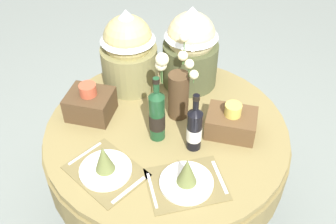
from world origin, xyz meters
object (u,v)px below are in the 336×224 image
object	(u,v)px
place_setting_left	(105,165)
wine_bottle_left	(157,115)
flower_vase	(177,87)
dining_table	(167,147)
gift_tub_back_centre	(191,45)
woven_basket_side_left	(90,103)
wine_bottle_centre	(194,128)
gift_tub_back_left	(128,47)
woven_basket_side_right	(231,122)
place_setting_right	(187,177)

from	to	relation	value
place_setting_left	wine_bottle_left	size ratio (longest dim) A/B	1.17
place_setting_left	flower_vase	distance (m)	0.53
dining_table	gift_tub_back_centre	distance (m)	0.57
dining_table	place_setting_left	xyz separation A→B (m)	(-0.20, -0.35, 0.19)
gift_tub_back_centre	woven_basket_side_left	distance (m)	0.63
dining_table	woven_basket_side_left	world-z (taller)	woven_basket_side_left
wine_bottle_centre	wine_bottle_left	bearing A→B (deg)	172.51
place_setting_left	gift_tub_back_left	size ratio (longest dim) A/B	0.91
place_setting_left	flower_vase	xyz separation A→B (m)	(0.23, 0.46, 0.14)
wine_bottle_centre	gift_tub_back_centre	size ratio (longest dim) A/B	0.67
wine_bottle_left	woven_basket_side_right	xyz separation A→B (m)	(0.35, 0.12, -0.08)
wine_bottle_left	wine_bottle_centre	world-z (taller)	wine_bottle_left
dining_table	woven_basket_side_left	distance (m)	0.47
dining_table	wine_bottle_centre	xyz separation A→B (m)	(0.16, -0.10, 0.27)
wine_bottle_left	place_setting_right	bearing A→B (deg)	-51.94
place_setting_right	gift_tub_back_centre	size ratio (longest dim) A/B	0.88
flower_vase	place_setting_right	bearing A→B (deg)	-71.71
wine_bottle_left	gift_tub_back_left	world-z (taller)	gift_tub_back_left
dining_table	woven_basket_side_right	distance (m)	0.39
dining_table	place_setting_right	distance (m)	0.42
dining_table	flower_vase	bearing A→B (deg)	75.25
dining_table	gift_tub_back_centre	size ratio (longest dim) A/B	2.66
place_setting_right	wine_bottle_centre	distance (m)	0.25
flower_vase	woven_basket_side_right	xyz separation A→B (m)	(0.29, -0.06, -0.12)
flower_vase	woven_basket_side_right	size ratio (longest dim) A/B	1.80
dining_table	woven_basket_side_right	world-z (taller)	woven_basket_side_right
dining_table	gift_tub_back_left	xyz separation A→B (m)	(-0.29, 0.31, 0.39)
flower_vase	woven_basket_side_right	world-z (taller)	flower_vase
dining_table	wine_bottle_centre	distance (m)	0.33
place_setting_left	place_setting_right	bearing A→B (deg)	2.82
place_setting_left	wine_bottle_centre	distance (m)	0.44
woven_basket_side_left	gift_tub_back_left	bearing A→B (deg)	68.76
place_setting_left	woven_basket_side_left	bearing A→B (deg)	121.05
place_setting_right	woven_basket_side_right	bearing A→B (deg)	69.02
place_setting_left	dining_table	bearing A→B (deg)	60.42
wine_bottle_centre	woven_basket_side_right	world-z (taller)	wine_bottle_centre
place_setting_left	place_setting_right	xyz separation A→B (m)	(0.37, 0.02, 0.00)
dining_table	wine_bottle_left	world-z (taller)	wine_bottle_left
place_setting_left	place_setting_right	size ratio (longest dim) A/B	1.01
wine_bottle_left	wine_bottle_centre	distance (m)	0.19
gift_tub_back_centre	woven_basket_side_left	size ratio (longest dim) A/B	2.09
dining_table	place_setting_right	size ratio (longest dim) A/B	3.01
place_setting_right	wine_bottle_centre	size ratio (longest dim) A/B	1.32
gift_tub_back_left	dining_table	bearing A→B (deg)	-46.93
dining_table	flower_vase	xyz separation A→B (m)	(0.03, 0.11, 0.33)
wine_bottle_centre	woven_basket_side_left	world-z (taller)	wine_bottle_centre
place_setting_right	gift_tub_back_left	world-z (taller)	gift_tub_back_left
place_setting_left	woven_basket_side_right	size ratio (longest dim) A/B	1.75
flower_vase	wine_bottle_centre	world-z (taller)	flower_vase
wine_bottle_left	woven_basket_side_left	distance (m)	0.40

